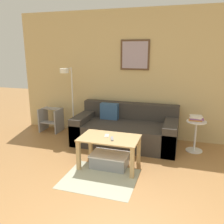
{
  "coord_description": "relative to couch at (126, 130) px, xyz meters",
  "views": [
    {
      "loc": [
        0.75,
        -1.46,
        1.76
      ],
      "look_at": [
        -0.3,
        1.89,
        0.85
      ],
      "focal_mm": 38.0,
      "sensor_mm": 36.0,
      "label": 1
    }
  ],
  "objects": [
    {
      "name": "storage_bin",
      "position": [
        0.0,
        -1.03,
        -0.16
      ],
      "size": [
        0.58,
        0.38,
        0.21
      ],
      "color": "gray",
      "rests_on": "ground_plane"
    },
    {
      "name": "cell_phone",
      "position": [
        -0.06,
        -0.97,
        0.22
      ],
      "size": [
        0.09,
        0.15,
        0.01
      ],
      "primitive_type": "cube",
      "rotation": [
        0.0,
        0.0,
        0.21
      ],
      "color": "silver",
      "rests_on": "coffee_table"
    },
    {
      "name": "step_stool",
      "position": [
        -1.77,
        0.2,
        0.01
      ],
      "size": [
        0.44,
        0.38,
        0.52
      ],
      "color": "#99999E",
      "rests_on": "ground_plane"
    },
    {
      "name": "side_table",
      "position": [
        1.28,
        -0.0,
        0.07
      ],
      "size": [
        0.35,
        0.35,
        0.56
      ],
      "color": "white",
      "rests_on": "ground_plane"
    },
    {
      "name": "remote_control",
      "position": [
        0.06,
        -1.08,
        0.23
      ],
      "size": [
        0.09,
        0.15,
        0.02
      ],
      "primitive_type": "cube",
      "rotation": [
        0.0,
        0.0,
        0.34
      ],
      "color": "#99999E",
      "rests_on": "coffee_table"
    },
    {
      "name": "floor_lamp",
      "position": [
        -1.23,
        0.07,
        0.69
      ],
      "size": [
        0.23,
        0.5,
        1.43
      ],
      "color": "white",
      "rests_on": "ground_plane"
    },
    {
      "name": "coffee_table",
      "position": [
        -0.0,
        -1.02,
        0.12
      ],
      "size": [
        0.9,
        0.56,
        0.48
      ],
      "color": "tan",
      "rests_on": "ground_plane"
    },
    {
      "name": "wall_back",
      "position": [
        0.29,
        0.5,
        1.01
      ],
      "size": [
        5.6,
        0.09,
        2.55
      ],
      "color": "tan",
      "rests_on": "ground_plane"
    },
    {
      "name": "area_rug",
      "position": [
        -0.02,
        -1.42,
        -0.26
      ],
      "size": [
        1.03,
        0.85,
        0.01
      ],
      "primitive_type": "cube",
      "color": "#B2B79E",
      "rests_on": "ground_plane"
    },
    {
      "name": "couch",
      "position": [
        0.0,
        0.0,
        0.0
      ],
      "size": [
        1.94,
        0.95,
        0.74
      ],
      "color": "#38332D",
      "rests_on": "ground_plane"
    },
    {
      "name": "book_stack",
      "position": [
        1.27,
        0.01,
        0.35
      ],
      "size": [
        0.25,
        0.19,
        0.1
      ],
      "color": "#D18438",
      "rests_on": "side_table"
    }
  ]
}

